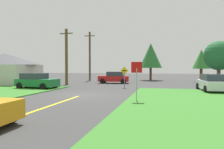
% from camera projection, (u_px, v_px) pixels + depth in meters
% --- Properties ---
extents(ground_plane, '(120.00, 120.00, 0.00)m').
position_uv_depth(ground_plane, '(83.00, 95.00, 17.66)').
color(ground_plane, '#3C3C3C').
extents(lane_stripe_center, '(0.20, 14.00, 0.01)m').
position_uv_depth(lane_stripe_center, '(20.00, 116.00, 9.89)').
color(lane_stripe_center, yellow).
rests_on(lane_stripe_center, ground).
extents(stop_sign, '(0.71, 0.11, 2.60)m').
position_uv_depth(stop_sign, '(137.00, 74.00, 14.11)').
color(stop_sign, '#9EA0A8').
rests_on(stop_sign, ground).
extents(car_approaching_junction, '(4.31, 2.23, 1.62)m').
position_uv_depth(car_approaching_junction, '(114.00, 77.00, 30.23)').
color(car_approaching_junction, red).
rests_on(car_approaching_junction, ground).
extents(parked_car_near_building, '(4.50, 2.56, 1.62)m').
position_uv_depth(parked_car_near_building, '(36.00, 81.00, 22.67)').
color(parked_car_near_building, '#196B33').
rests_on(parked_car_near_building, ground).
extents(car_on_crossroad, '(2.38, 4.39, 1.62)m').
position_uv_depth(car_on_crossroad, '(213.00, 83.00, 19.79)').
color(car_on_crossroad, silver).
rests_on(car_on_crossroad, ground).
extents(utility_pole_mid, '(1.80, 0.35, 7.06)m').
position_uv_depth(utility_pole_mid, '(66.00, 56.00, 27.36)').
color(utility_pole_mid, brown).
rests_on(utility_pole_mid, ground).
extents(utility_pole_far, '(1.80, 0.32, 8.16)m').
position_uv_depth(utility_pole_far, '(90.00, 56.00, 36.40)').
color(utility_pole_far, brown).
rests_on(utility_pole_far, ground).
extents(direction_sign, '(0.90, 0.15, 2.32)m').
position_uv_depth(direction_sign, '(124.00, 75.00, 23.56)').
color(direction_sign, slate).
rests_on(direction_sign, ground).
extents(oak_tree_left, '(2.65, 2.65, 4.93)m').
position_uv_depth(oak_tree_left, '(201.00, 59.00, 32.78)').
color(oak_tree_left, brown).
rests_on(oak_tree_left, ground).
extents(pine_tree_center, '(3.34, 3.34, 5.24)m').
position_uv_depth(pine_tree_center, '(219.00, 56.00, 24.59)').
color(pine_tree_center, brown).
rests_on(pine_tree_center, ground).
extents(oak_tree_right, '(3.82, 3.82, 6.32)m').
position_uv_depth(oak_tree_right, '(151.00, 56.00, 36.74)').
color(oak_tree_right, brown).
rests_on(oak_tree_right, ground).
extents(barn, '(8.18, 7.18, 4.09)m').
position_uv_depth(barn, '(5.00, 69.00, 29.01)').
color(barn, beige).
rests_on(barn, ground).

